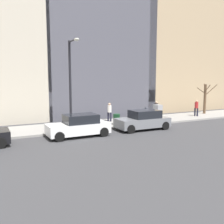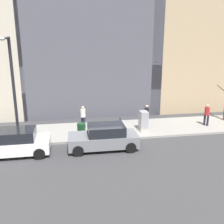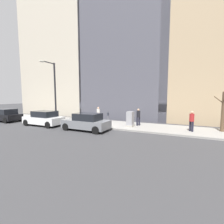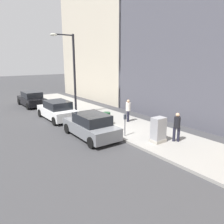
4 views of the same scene
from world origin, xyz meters
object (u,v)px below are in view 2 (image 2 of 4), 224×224
(parking_meter, at_px, (120,124))
(streetlamp, at_px, (12,83))
(parked_car_white, at_px, (13,143))
(utility_box, at_px, (143,121))
(trash_bin, at_px, (81,130))
(office_tower_left, at_px, (190,13))
(pedestrian_midblock, at_px, (147,114))
(parked_car_grey, at_px, (104,137))
(pedestrian_near_meter, at_px, (207,114))
(pedestrian_far_corner, at_px, (83,115))

(parking_meter, distance_m, streetlamp, 7.30)
(parked_car_white, xyz_separation_m, parking_meter, (1.58, -6.61, 0.24))
(utility_box, bearing_deg, trash_bin, 95.07)
(parked_car_white, distance_m, streetlamp, 3.57)
(parking_meter, bearing_deg, streetlamp, 91.45)
(parking_meter, relative_size, office_tower_left, 0.07)
(pedestrian_midblock, distance_m, office_tower_left, 14.76)
(parked_car_white, bearing_deg, pedestrian_midblock, -70.01)
(parked_car_grey, distance_m, office_tower_left, 19.24)
(parked_car_grey, bearing_deg, parking_meter, -39.34)
(utility_box, relative_size, office_tower_left, 0.08)
(parked_car_white, bearing_deg, trash_bin, -63.46)
(streetlamp, bearing_deg, parked_car_grey, -105.05)
(trash_bin, bearing_deg, office_tower_left, -49.47)
(parking_meter, height_order, pedestrian_midblock, pedestrian_midblock)
(parking_meter, distance_m, office_tower_left, 17.30)
(parked_car_white, distance_m, pedestrian_midblock, 9.65)
(parked_car_white, bearing_deg, pedestrian_near_meter, -79.13)
(parked_car_white, relative_size, utility_box, 2.94)
(parked_car_grey, xyz_separation_m, office_tower_left, (12.83, -11.36, 8.75))
(office_tower_left, bearing_deg, pedestrian_far_corner, 125.94)
(utility_box, xyz_separation_m, pedestrian_near_meter, (0.27, -5.12, 0.24))
(parked_car_grey, bearing_deg, utility_box, -52.24)
(utility_box, bearing_deg, office_tower_left, -37.98)
(utility_box, distance_m, pedestrian_midblock, 1.09)
(pedestrian_near_meter, bearing_deg, trash_bin, -127.30)
(pedestrian_midblock, bearing_deg, parking_meter, -8.38)
(parked_car_grey, relative_size, office_tower_left, 0.22)
(pedestrian_midblock, relative_size, pedestrian_far_corner, 1.00)
(utility_box, relative_size, pedestrian_midblock, 0.86)
(parked_car_grey, height_order, pedestrian_near_meter, pedestrian_near_meter)
(streetlamp, relative_size, office_tower_left, 0.34)
(pedestrian_midblock, bearing_deg, trash_bin, -29.71)
(trash_bin, xyz_separation_m, pedestrian_midblock, (1.32, -5.04, 0.49))
(trash_bin, bearing_deg, parked_car_white, 116.89)
(utility_box, xyz_separation_m, pedestrian_midblock, (0.92, -0.53, 0.24))
(utility_box, bearing_deg, parking_meter, 114.05)
(parking_meter, bearing_deg, trash_bin, 80.19)
(parked_car_white, bearing_deg, pedestrian_far_corner, -48.16)
(parked_car_grey, relative_size, pedestrian_near_meter, 2.55)
(parking_meter, height_order, streetlamp, streetlamp)
(utility_box, bearing_deg, parked_car_grey, 126.92)
(parked_car_white, height_order, office_tower_left, office_tower_left)
(utility_box, relative_size, trash_bin, 1.59)
(parked_car_white, bearing_deg, parked_car_grey, -90.44)
(pedestrian_far_corner, relative_size, office_tower_left, 0.09)
(pedestrian_far_corner, height_order, office_tower_left, office_tower_left)
(parked_car_white, xyz_separation_m, utility_box, (2.43, -8.51, 0.11))
(parking_meter, xyz_separation_m, office_tower_left, (11.24, -10.02, 8.51))
(parked_car_white, height_order, utility_box, utility_box)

